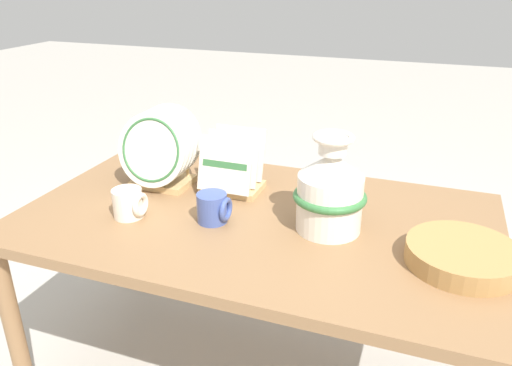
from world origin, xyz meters
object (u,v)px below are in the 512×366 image
at_px(dish_rack_square_plates, 232,172).
at_px(mug_cobalt_glaze, 213,208).
at_px(mug_cream_glaze, 129,203).
at_px(ceramic_vase, 330,190).
at_px(wicker_charger_stack, 463,255).
at_px(dish_rack_round_plates, 160,152).

xyz_separation_m(dish_rack_square_plates, mug_cobalt_glaze, (0.04, -0.24, -0.02)).
bearing_deg(mug_cream_glaze, ceramic_vase, 12.69).
relative_size(ceramic_vase, mug_cream_glaze, 2.93).
height_order(ceramic_vase, dish_rack_square_plates, ceramic_vase).
xyz_separation_m(wicker_charger_stack, mug_cobalt_glaze, (-0.71, -0.00, 0.02)).
bearing_deg(dish_rack_round_plates, mug_cobalt_glaze, -33.19).
relative_size(dish_rack_square_plates, mug_cream_glaze, 2.06).
distance_m(dish_rack_square_plates, wicker_charger_stack, 0.78).
relative_size(dish_rack_square_plates, wicker_charger_stack, 0.71).
bearing_deg(mug_cream_glaze, dish_rack_round_plates, 96.96).
distance_m(wicker_charger_stack, mug_cream_glaze, 0.97).
xyz_separation_m(ceramic_vase, mug_cream_glaze, (-0.60, -0.13, -0.08)).
xyz_separation_m(dish_rack_round_plates, dish_rack_square_plates, (0.25, 0.05, -0.06)).
height_order(ceramic_vase, dish_rack_round_plates, ceramic_vase).
bearing_deg(dish_rack_round_plates, dish_rack_square_plates, 10.99).
bearing_deg(ceramic_vase, mug_cream_glaze, -167.31).
bearing_deg(dish_rack_square_plates, dish_rack_round_plates, -169.01).
bearing_deg(mug_cream_glaze, mug_cobalt_glaze, 13.11).
bearing_deg(wicker_charger_stack, mug_cobalt_glaze, -179.74).
xyz_separation_m(dish_rack_round_plates, mug_cobalt_glaze, (0.29, -0.19, -0.08)).
bearing_deg(wicker_charger_stack, dish_rack_square_plates, 162.50).
height_order(ceramic_vase, wicker_charger_stack, ceramic_vase).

